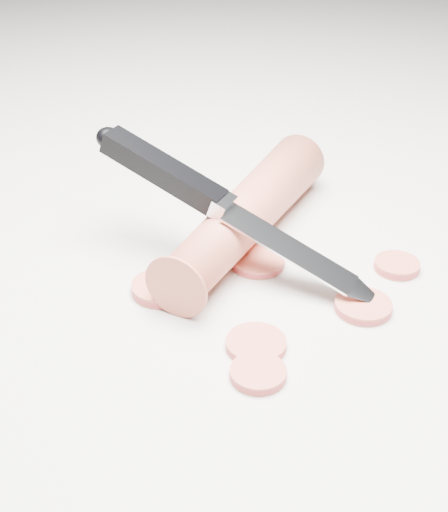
{
  "coord_description": "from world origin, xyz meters",
  "views": [
    {
      "loc": [
        -0.06,
        -0.43,
        0.28
      ],
      "look_at": [
        -0.03,
        -0.02,
        0.02
      ],
      "focal_mm": 50.0,
      "sensor_mm": 36.0,
      "label": 1
    }
  ],
  "objects": [
    {
      "name": "carrot_slice_0",
      "position": [
        -0.08,
        -0.03,
        0.0
      ],
      "size": [
        0.04,
        0.04,
        0.01
      ],
      "primitive_type": "cylinder",
      "color": "#C6523D",
      "rests_on": "ground"
    },
    {
      "name": "carrot",
      "position": [
        -0.01,
        0.03,
        0.02
      ],
      "size": [
        0.14,
        0.2,
        0.04
      ],
      "primitive_type": "cylinder",
      "rotation": [
        1.57,
        0.0,
        -0.52
      ],
      "color": "#C5523C",
      "rests_on": "ground"
    },
    {
      "name": "carrot_slice_2",
      "position": [
        -0.01,
        -0.0,
        0.0
      ],
      "size": [
        0.04,
        0.04,
        0.01
      ],
      "primitive_type": "cylinder",
      "color": "#C6523D",
      "rests_on": "ground"
    },
    {
      "name": "kitchen_knife",
      "position": [
        -0.02,
        -0.0,
        0.04
      ],
      "size": [
        0.21,
        0.14,
        0.09
      ],
      "primitive_type": null,
      "color": "silver",
      "rests_on": "ground"
    },
    {
      "name": "carrot_slice_4",
      "position": [
        0.09,
        -0.01,
        0.0
      ],
      "size": [
        0.03,
        0.03,
        0.01
      ],
      "primitive_type": "cylinder",
      "color": "#C6523D",
      "rests_on": "ground"
    },
    {
      "name": "ground",
      "position": [
        0.0,
        0.0,
        0.0
      ],
      "size": [
        2.4,
        2.4,
        0.0
      ],
      "primitive_type": "plane",
      "color": "beige",
      "rests_on": "ground"
    },
    {
      "name": "carrot_slice_3",
      "position": [
        0.05,
        -0.06,
        0.0
      ],
      "size": [
        0.04,
        0.04,
        0.01
      ],
      "primitive_type": "cylinder",
      "color": "#C6523D",
      "rests_on": "ground"
    },
    {
      "name": "carrot_slice_1",
      "position": [
        -0.02,
        -0.12,
        0.0
      ],
      "size": [
        0.03,
        0.03,
        0.01
      ],
      "primitive_type": "cylinder",
      "color": "#C6523D",
      "rests_on": "ground"
    },
    {
      "name": "carrot_slice_6",
      "position": [
        -0.02,
        -0.09,
        0.0
      ],
      "size": [
        0.04,
        0.04,
        0.01
      ],
      "primitive_type": "cylinder",
      "color": "#C6523D",
      "rests_on": "ground"
    },
    {
      "name": "carrot_slice_5",
      "position": [
        -0.03,
        0.02,
        0.0
      ],
      "size": [
        0.04,
        0.04,
        0.01
      ],
      "primitive_type": "cylinder",
      "color": "#C6523D",
      "rests_on": "ground"
    }
  ]
}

